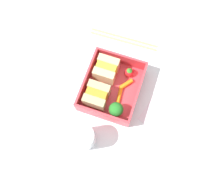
{
  "coord_description": "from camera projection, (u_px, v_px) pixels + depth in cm",
  "views": [
    {
      "loc": [
        -20.4,
        -6.85,
        67.64
      ],
      "look_at": [
        0.0,
        0.0,
        2.7
      ],
      "focal_mm": 40.0,
      "sensor_mm": 36.0,
      "label": 1
    }
  ],
  "objects": [
    {
      "name": "chopstick_pair",
      "position": [
        124.0,
        39.0,
        0.76
      ],
      "size": [
        2.46,
        20.94,
        0.7
      ],
      "color": "tan",
      "rests_on": "ground_plane"
    },
    {
      "name": "strawberry_far_left",
      "position": [
        129.0,
        72.0,
        0.7
      ],
      "size": [
        2.54,
        2.54,
        3.14
      ],
      "color": "red",
      "rests_on": "bento_tray"
    },
    {
      "name": "carrot_stick_far_left",
      "position": [
        119.0,
        97.0,
        0.69
      ],
      "size": [
        5.53,
        1.58,
        1.05
      ],
      "primitive_type": "cylinder",
      "rotation": [
        1.57,
        0.0,
        4.81
      ],
      "color": "orange",
      "rests_on": "bento_tray"
    },
    {
      "name": "drinking_glass",
      "position": [
        83.0,
        138.0,
        0.63
      ],
      "size": [
        6.03,
        6.03,
        8.08
      ],
      "primitive_type": "cylinder",
      "color": "white",
      "rests_on": "ground_plane"
    },
    {
      "name": "ground_plane",
      "position": [
        112.0,
        91.0,
        0.72
      ],
      "size": [
        120.0,
        120.0,
        2.0
      ],
      "primitive_type": "cube",
      "color": "white"
    },
    {
      "name": "sandwich_left",
      "position": [
        97.0,
        96.0,
        0.66
      ],
      "size": [
        6.17,
        5.94,
        5.31
      ],
      "color": "tan",
      "rests_on": "bento_tray"
    },
    {
      "name": "carrot_stick_left",
      "position": [
        126.0,
        84.0,
        0.7
      ],
      "size": [
        3.96,
        3.43,
        1.21
      ],
      "primitive_type": "cylinder",
      "rotation": [
        1.57,
        0.0,
        0.92
      ],
      "color": "orange",
      "rests_on": "bento_tray"
    },
    {
      "name": "bento_tray",
      "position": [
        112.0,
        89.0,
        0.7
      ],
      "size": [
        17.57,
        14.99,
        1.2
      ],
      "primitive_type": "cube",
      "color": "#D73942",
      "rests_on": "ground_plane"
    },
    {
      "name": "sandwich_center_left",
      "position": [
        106.0,
        70.0,
        0.69
      ],
      "size": [
        6.17,
        5.94,
        5.31
      ],
      "color": "#E4B485",
      "rests_on": "bento_tray"
    },
    {
      "name": "broccoli_floret",
      "position": [
        116.0,
        109.0,
        0.65
      ],
      "size": [
        3.86,
        3.86,
        5.05
      ],
      "color": "#83CD5A",
      "rests_on": "bento_tray"
    },
    {
      "name": "bento_rim",
      "position": [
        112.0,
        86.0,
        0.68
      ],
      "size": [
        17.57,
        14.99,
        4.69
      ],
      "color": "#D73942",
      "rests_on": "bento_tray"
    },
    {
      "name": "folded_napkin",
      "position": [
        165.0,
        107.0,
        0.69
      ],
      "size": [
        16.59,
        12.52,
        0.4
      ],
      "primitive_type": "cube",
      "rotation": [
        0.0,
        0.0,
        -0.32
      ],
      "color": "silver",
      "rests_on": "ground_plane"
    }
  ]
}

